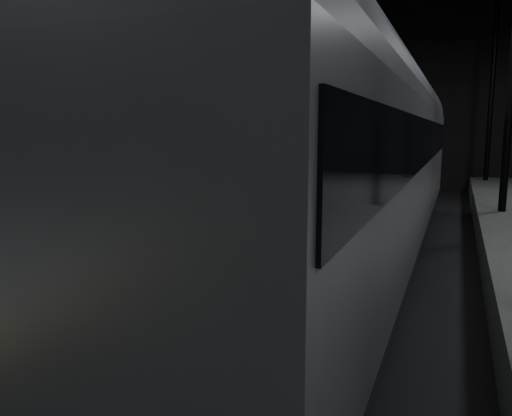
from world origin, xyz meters
The scene contains 6 objects.
ground centered at (0.00, 0.00, 0.00)m, with size 44.00×44.00×0.00m, color black.
platform_left centered at (-7.50, 0.00, 0.50)m, with size 9.00×43.80×1.00m, color #535350.
tactile_strip centered at (-3.25, 0.00, 1.00)m, with size 0.50×43.80×0.01m, color olive.
track centered at (0.00, 0.00, 0.07)m, with size 2.40×43.00×0.24m.
train centered at (0.00, 2.06, 3.25)m, with size 3.26×21.81×5.83m.
woman centered at (-4.90, -0.59, 1.91)m, with size 0.66×0.44×1.82m, color tan.
Camera 1 is at (2.27, -11.24, 3.80)m, focal length 35.00 mm.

